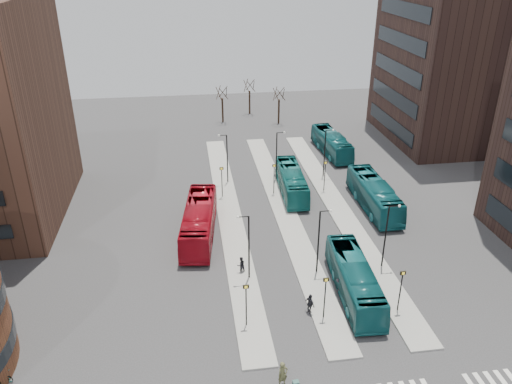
{
  "coord_description": "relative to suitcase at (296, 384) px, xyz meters",
  "views": [
    {
      "loc": [
        -7.89,
        -17.35,
        25.68
      ],
      "look_at": [
        -1.83,
        24.74,
        5.0
      ],
      "focal_mm": 35.0,
      "sensor_mm": 36.0,
      "label": 1
    }
  ],
  "objects": [
    {
      "name": "island_left",
      "position": [
        -2.05,
        24.29,
        -0.18
      ],
      "size": [
        2.5,
        45.0,
        0.15
      ],
      "primitive_type": "cube",
      "color": "gray",
      "rests_on": "ground"
    },
    {
      "name": "island_mid",
      "position": [
        3.95,
        24.29,
        -0.18
      ],
      "size": [
        2.5,
        45.0,
        0.15
      ],
      "primitive_type": "cube",
      "color": "gray",
      "rests_on": "ground"
    },
    {
      "name": "island_right",
      "position": [
        9.95,
        24.29,
        -0.18
      ],
      "size": [
        2.5,
        45.0,
        0.15
      ],
      "primitive_type": "cube",
      "color": "gray",
      "rests_on": "ground"
    },
    {
      "name": "suitcase",
      "position": [
        0.0,
        0.0,
        0.0
      ],
      "size": [
        0.44,
        0.37,
        0.51
      ],
      "primitive_type": "cube",
      "rotation": [
        0.0,
        0.0,
        0.11
      ],
      "color": "navy",
      "rests_on": "ground"
    },
    {
      "name": "red_bus",
      "position": [
        -5.36,
        20.24,
        1.4
      ],
      "size": [
        4.26,
        12.12,
        3.31
      ],
      "primitive_type": "imported",
      "rotation": [
        0.0,
        0.0,
        -0.13
      ],
      "color": "#A40C1B",
      "rests_on": "ground"
    },
    {
      "name": "teal_bus_a",
      "position": [
        6.77,
        8.9,
        1.24
      ],
      "size": [
        3.14,
        10.87,
        2.99
      ],
      "primitive_type": "imported",
      "rotation": [
        0.0,
        0.0,
        -0.06
      ],
      "color": "#12575C",
      "rests_on": "ground"
    },
    {
      "name": "teal_bus_b",
      "position": [
        5.64,
        28.42,
        1.23
      ],
      "size": [
        3.03,
        10.76,
        2.96
      ],
      "primitive_type": "imported",
      "rotation": [
        0.0,
        0.0,
        -0.05
      ],
      "color": "#136361",
      "rests_on": "ground"
    },
    {
      "name": "teal_bus_c",
      "position": [
        13.82,
        23.47,
        1.35
      ],
      "size": [
        2.74,
        11.51,
        3.2
      ],
      "primitive_type": "imported",
      "rotation": [
        0.0,
        0.0,
        -0.0
      ],
      "color": "#135A61",
      "rests_on": "ground"
    },
    {
      "name": "teal_bus_d",
      "position": [
        13.75,
        39.96,
        1.25
      ],
      "size": [
        3.27,
        10.98,
        3.02
      ],
      "primitive_type": "imported",
      "rotation": [
        0.0,
        0.0,
        0.07
      ],
      "color": "#12555B",
      "rests_on": "ground"
    },
    {
      "name": "traveller",
      "position": [
        -0.82,
        0.3,
        0.69
      ],
      "size": [
        0.79,
        0.64,
        1.89
      ],
      "primitive_type": "imported",
      "rotation": [
        0.0,
        0.0,
        0.31
      ],
      "color": "#4F5130",
      "rests_on": "ground"
    },
    {
      "name": "commuter_a",
      "position": [
        -2.03,
        13.28,
        0.53
      ],
      "size": [
        0.91,
        0.79,
        1.57
      ],
      "primitive_type": "imported",
      "rotation": [
        0.0,
        0.0,
        3.44
      ],
      "color": "black",
      "rests_on": "ground"
    },
    {
      "name": "commuter_b",
      "position": [
        2.67,
        7.13,
        0.6
      ],
      "size": [
        0.8,
        1.09,
        1.72
      ],
      "primitive_type": "imported",
      "rotation": [
        0.0,
        0.0,
        1.99
      ],
      "color": "black",
      "rests_on": "ground"
    },
    {
      "name": "commuter_c",
      "position": [
        5.64,
        9.19,
        0.48
      ],
      "size": [
        0.89,
        1.09,
        1.47
      ],
      "primitive_type": "imported",
      "rotation": [
        0.0,
        0.0,
        4.28
      ],
      "color": "black",
      "rests_on": "ground"
    },
    {
      "name": "bicycle_far",
      "position": [
        -19.05,
        3.32,
        0.15
      ],
      "size": [
        1.62,
        1.04,
        0.81
      ],
      "primitive_type": "imported",
      "rotation": [
        0.0,
        0.0,
        1.21
      ],
      "color": "gray",
      "rests_on": "ground"
    },
    {
      "name": "tower_far",
      "position": [
        33.93,
        44.29,
        14.74
      ],
      "size": [
        20.12,
        20.0,
        30.0
      ],
      "color": "#32201B",
      "rests_on": "ground"
    },
    {
      "name": "sign_poles",
      "position": [
        3.55,
        17.29,
        2.15
      ],
      "size": [
        12.45,
        22.12,
        3.65
      ],
      "color": "black",
      "rests_on": "ground"
    },
    {
      "name": "lamp_posts",
      "position": [
        4.59,
        22.29,
        3.32
      ],
      "size": [
        14.04,
        20.24,
        6.12
      ],
      "color": "black",
      "rests_on": "ground"
    },
    {
      "name": "bare_trees",
      "position": [
        4.62,
        56.96,
        2.47
      ],
      "size": [
        10.97,
        8.14,
        5.9
      ],
      "color": "black",
      "rests_on": "ground"
    }
  ]
}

